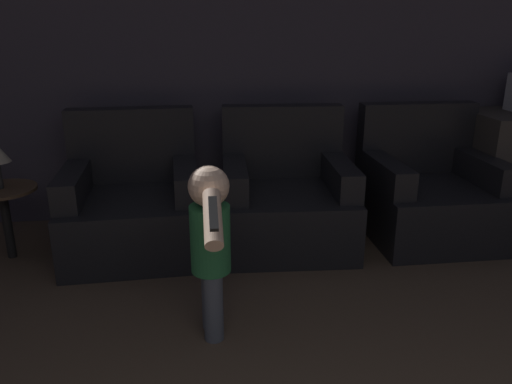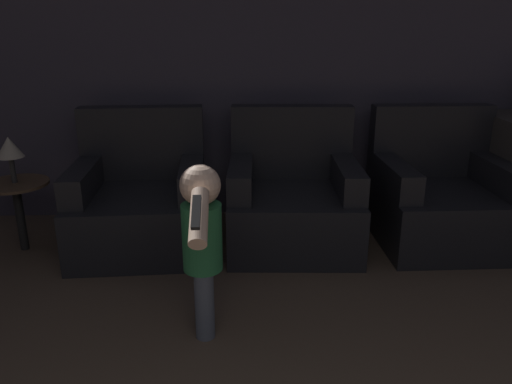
{
  "view_description": "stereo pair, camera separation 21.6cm",
  "coord_description": "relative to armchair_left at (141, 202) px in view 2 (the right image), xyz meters",
  "views": [
    {
      "loc": [
        -0.41,
        0.47,
        1.53
      ],
      "look_at": [
        -0.08,
        3.26,
        0.59
      ],
      "focal_mm": 35.0,
      "sensor_mm": 36.0,
      "label": 1
    },
    {
      "loc": [
        -0.19,
        0.45,
        1.53
      ],
      "look_at": [
        -0.08,
        3.26,
        0.59
      ],
      "focal_mm": 35.0,
      "sensor_mm": 36.0,
      "label": 2
    }
  ],
  "objects": [
    {
      "name": "armchair_middle",
      "position": [
        1.1,
        0.0,
        0.0
      ],
      "size": [
        0.95,
        0.93,
        0.96
      ],
      "rotation": [
        0.0,
        0.0,
        -0.05
      ],
      "color": "black",
      "rests_on": "ground_plane"
    },
    {
      "name": "armchair_right",
      "position": [
        2.18,
        0.0,
        0.0
      ],
      "size": [
        0.92,
        0.9,
        0.96
      ],
      "rotation": [
        0.0,
        0.0,
        0.01
      ],
      "color": "black",
      "rests_on": "ground_plane"
    },
    {
      "name": "person_toddler",
      "position": [
        0.52,
        -1.14,
        0.21
      ],
      "size": [
        0.2,
        0.62,
        0.91
      ],
      "rotation": [
        0.0,
        0.0,
        1.64
      ],
      "color": "#474C56",
      "rests_on": "ground_plane"
    },
    {
      "name": "lamp",
      "position": [
        -0.84,
        -0.06,
        0.42
      ],
      "size": [
        0.18,
        0.18,
        0.32
      ],
      "color": "#262626",
      "rests_on": "side_table"
    },
    {
      "name": "side_table",
      "position": [
        -0.84,
        -0.06,
        0.09
      ],
      "size": [
        0.45,
        0.45,
        0.5
      ],
      "color": "black",
      "rests_on": "ground_plane"
    },
    {
      "name": "wall_back",
      "position": [
        0.89,
        0.64,
        0.98
      ],
      "size": [
        8.4,
        0.05,
        2.6
      ],
      "color": "#3D3842",
      "rests_on": "ground_plane"
    },
    {
      "name": "armchair_left",
      "position": [
        0.0,
        0.0,
        0.0
      ],
      "size": [
        0.95,
        0.94,
        0.96
      ],
      "rotation": [
        0.0,
        0.0,
        0.05
      ],
      "color": "black",
      "rests_on": "ground_plane"
    }
  ]
}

